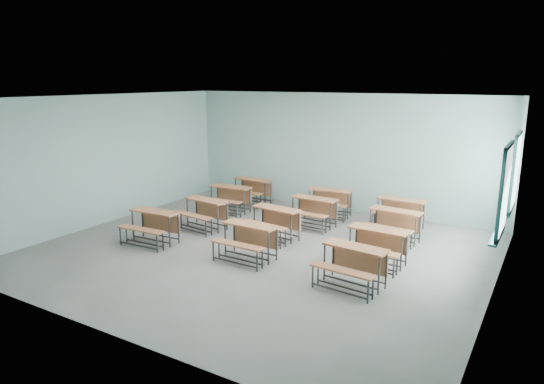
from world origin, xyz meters
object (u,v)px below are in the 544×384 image
at_px(desk_unit_r1c2, 376,242).
at_px(desk_unit_r3c1, 329,199).
at_px(desk_unit_r0c1, 247,236).
at_px(desk_unit_r3c2, 400,209).
at_px(desk_unit_r1c1, 274,219).
at_px(desk_unit_r2c0, 229,195).
at_px(desk_unit_r0c0, 152,222).
at_px(desk_unit_r2c1, 312,208).
at_px(desk_unit_r3c0, 251,187).
at_px(desk_unit_r1c0, 204,210).
at_px(desk_unit_r2c2, 393,221).
at_px(desk_unit_r0c2, 352,260).

relative_size(desk_unit_r1c2, desk_unit_r3c1, 0.96).
bearing_deg(desk_unit_r0c1, desk_unit_r3c2, 62.24).
height_order(desk_unit_r1c1, desk_unit_r2c0, same).
xyz_separation_m(desk_unit_r0c1, desk_unit_r2c0, (-2.39, 2.67, 0.00)).
distance_m(desk_unit_r0c0, desk_unit_r2c0, 2.92).
bearing_deg(desk_unit_r3c1, desk_unit_r2c1, -95.50).
bearing_deg(desk_unit_r3c0, desk_unit_r0c1, -54.83).
bearing_deg(desk_unit_r2c0, desk_unit_r1c0, -81.49).
bearing_deg(desk_unit_r2c1, desk_unit_r3c2, 30.64).
bearing_deg(desk_unit_r2c2, desk_unit_r1c0, -156.63).
xyz_separation_m(desk_unit_r1c2, desk_unit_r3c2, (-0.31, 2.62, 0.00)).
height_order(desk_unit_r0c2, desk_unit_r2c0, same).
distance_m(desk_unit_r2c2, desk_unit_r3c0, 4.77).
bearing_deg(desk_unit_r3c1, desk_unit_r3c2, -9.74).
relative_size(desk_unit_r2c0, desk_unit_r2c1, 1.01).
distance_m(desk_unit_r0c1, desk_unit_r3c1, 3.72).
height_order(desk_unit_r0c2, desk_unit_r3c2, same).
relative_size(desk_unit_r1c2, desk_unit_r3c2, 1.02).
bearing_deg(desk_unit_r1c1, desk_unit_r1c0, -167.33).
bearing_deg(desk_unit_r3c1, desk_unit_r3c0, 170.88).
distance_m(desk_unit_r2c0, desk_unit_r3c1, 2.71).
bearing_deg(desk_unit_r0c0, desk_unit_r1c2, 12.73).
bearing_deg(desk_unit_r1c0, desk_unit_r0c2, -9.81).
distance_m(desk_unit_r0c0, desk_unit_r0c1, 2.38).
distance_m(desk_unit_r0c2, desk_unit_r1c2, 1.18).
relative_size(desk_unit_r1c1, desk_unit_r3c0, 1.04).
relative_size(desk_unit_r1c0, desk_unit_r3c2, 1.07).
relative_size(desk_unit_r0c2, desk_unit_r2c0, 1.02).
bearing_deg(desk_unit_r2c0, desk_unit_r0c2, -35.33).
height_order(desk_unit_r1c1, desk_unit_r2c2, same).
distance_m(desk_unit_r1c1, desk_unit_r2c2, 2.67).
distance_m(desk_unit_r0c2, desk_unit_r2c1, 3.56).
xyz_separation_m(desk_unit_r2c2, desk_unit_r3c1, (-2.08, 1.16, 0.00)).
distance_m(desk_unit_r1c1, desk_unit_r3c2, 3.17).
xyz_separation_m(desk_unit_r0c2, desk_unit_r3c1, (-2.19, 3.89, 0.00)).
bearing_deg(desk_unit_r1c0, desk_unit_r3c0, 104.89).
height_order(desk_unit_r0c2, desk_unit_r3c0, same).
relative_size(desk_unit_r2c1, desk_unit_r3c2, 1.03).
height_order(desk_unit_r1c0, desk_unit_r3c1, same).
relative_size(desk_unit_r2c0, desk_unit_r2c2, 0.99).
bearing_deg(desk_unit_r2c0, desk_unit_r2c1, -4.53).
relative_size(desk_unit_r0c2, desk_unit_r1c1, 0.99).
bearing_deg(desk_unit_r2c1, desk_unit_r3c0, 158.66).
bearing_deg(desk_unit_r0c2, desk_unit_r0c0, -173.36).
height_order(desk_unit_r0c0, desk_unit_r0c1, same).
bearing_deg(desk_unit_r1c1, desk_unit_r3c0, 138.71).
xyz_separation_m(desk_unit_r1c0, desk_unit_r3c1, (2.16, 2.56, 0.00)).
bearing_deg(desk_unit_r2c1, desk_unit_r0c2, -49.51).
height_order(desk_unit_r0c2, desk_unit_r1c0, same).
distance_m(desk_unit_r2c1, desk_unit_r3c2, 2.12).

